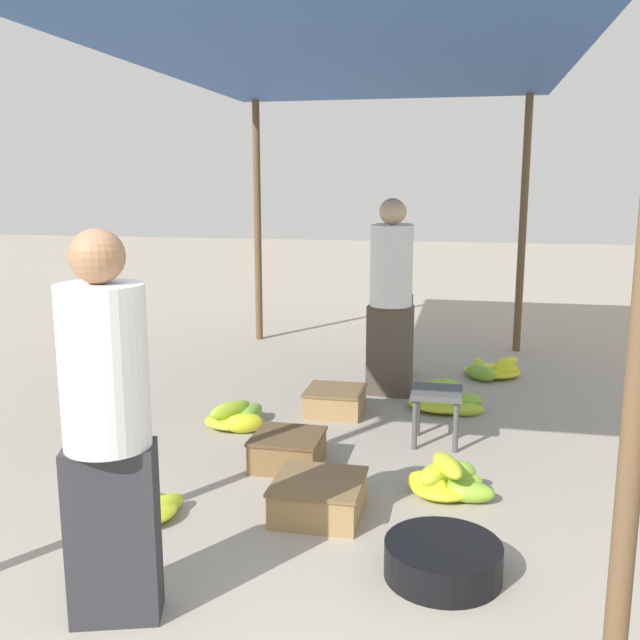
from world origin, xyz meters
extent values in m
cylinder|color=brown|center=(-1.44, 5.71, 1.33)|extent=(0.08, 0.08, 2.67)
cylinder|color=brown|center=(1.44, 5.71, 1.33)|extent=(0.08, 0.08, 2.67)
cube|color=#33569E|center=(0.00, 3.01, 2.69)|extent=(3.28, 5.81, 0.04)
cube|color=#2D2D33|center=(-0.48, 0.43, 0.38)|extent=(0.40, 0.30, 0.75)
cylinder|color=white|center=(-0.48, 0.43, 1.08)|extent=(0.43, 0.43, 0.65)
sphere|color=#9E704C|center=(-0.48, 0.43, 1.51)|extent=(0.21, 0.21, 0.21)
cube|color=#4C4C4C|center=(0.72, 2.72, 0.37)|extent=(0.34, 0.34, 0.04)
cylinder|color=#4C4C4C|center=(0.59, 2.59, 0.17)|extent=(0.04, 0.04, 0.35)
cylinder|color=#4C4C4C|center=(0.86, 2.59, 0.17)|extent=(0.04, 0.04, 0.35)
cylinder|color=#4C4C4C|center=(0.59, 2.86, 0.17)|extent=(0.04, 0.04, 0.35)
cylinder|color=#4C4C4C|center=(0.86, 2.86, 0.17)|extent=(0.04, 0.04, 0.35)
cylinder|color=black|center=(0.84, 1.01, 0.08)|extent=(0.54, 0.54, 0.16)
ellipsoid|color=#8FBD33|center=(-0.86, 1.14, 0.11)|extent=(0.22, 0.30, 0.12)
ellipsoid|color=#BFD12A|center=(-0.67, 1.32, 0.05)|extent=(0.21, 0.29, 0.10)
ellipsoid|color=yellow|center=(-0.94, 1.27, 0.06)|extent=(0.34, 0.13, 0.13)
ellipsoid|color=#8FBE32|center=(-0.89, 1.31, 0.11)|extent=(0.34, 0.32, 0.13)
ellipsoid|color=yellow|center=(-0.82, 1.32, 0.08)|extent=(0.10, 0.29, 0.11)
ellipsoid|color=#C9D528|center=(-0.83, 1.26, 0.05)|extent=(0.50, 0.44, 0.10)
ellipsoid|color=#7DB636|center=(-0.74, 2.87, 0.10)|extent=(0.15, 0.31, 0.13)
ellipsoid|color=yellow|center=(-0.64, 2.66, 0.07)|extent=(0.32, 0.25, 0.14)
ellipsoid|color=#B0CB2D|center=(-0.78, 2.91, 0.05)|extent=(0.24, 0.22, 0.09)
ellipsoid|color=#A4C62F|center=(-0.78, 2.74, 0.14)|extent=(0.29, 0.33, 0.13)
ellipsoid|color=#79B536|center=(-0.66, 2.87, 0.08)|extent=(0.15, 0.34, 0.12)
ellipsoid|color=#B6CD2C|center=(-0.76, 2.76, 0.05)|extent=(0.43, 0.37, 0.10)
ellipsoid|color=#CAD528|center=(1.29, 4.64, 0.12)|extent=(0.29, 0.32, 0.11)
ellipsoid|color=#C2D229|center=(1.04, 4.74, 0.06)|extent=(0.16, 0.28, 0.13)
ellipsoid|color=#7FB735|center=(1.05, 4.42, 0.07)|extent=(0.35, 0.32, 0.15)
ellipsoid|color=yellow|center=(1.26, 4.53, 0.08)|extent=(0.25, 0.13, 0.15)
ellipsoid|color=yellow|center=(1.16, 4.60, 0.05)|extent=(0.51, 0.45, 0.10)
ellipsoid|color=#BDD02A|center=(0.76, 1.88, 0.13)|extent=(0.24, 0.32, 0.12)
ellipsoid|color=yellow|center=(0.72, 1.85, 0.08)|extent=(0.30, 0.25, 0.14)
ellipsoid|color=#C2D229|center=(0.83, 1.85, 0.20)|extent=(0.24, 0.36, 0.10)
ellipsoid|color=#ACC92D|center=(0.79, 2.00, 0.08)|extent=(0.35, 0.30, 0.13)
ellipsoid|color=#8ABB33|center=(0.94, 1.83, 0.06)|extent=(0.31, 0.16, 0.12)
ellipsoid|color=#87BA34|center=(0.90, 1.91, 0.09)|extent=(0.29, 0.14, 0.11)
ellipsoid|color=#82B835|center=(0.88, 1.92, 0.13)|extent=(0.25, 0.18, 0.14)
ellipsoid|color=yellow|center=(0.80, 1.87, 0.05)|extent=(0.35, 0.31, 0.10)
ellipsoid|color=#80B735|center=(0.94, 3.52, 0.08)|extent=(0.27, 0.25, 0.12)
ellipsoid|color=#A6C72E|center=(0.91, 3.37, 0.05)|extent=(0.32, 0.15, 0.10)
ellipsoid|color=#B9CE2B|center=(0.90, 3.56, 0.05)|extent=(0.29, 0.33, 0.10)
ellipsoid|color=#83B935|center=(0.77, 3.74, 0.05)|extent=(0.24, 0.13, 0.10)
ellipsoid|color=#CBD628|center=(0.61, 3.50, 0.10)|extent=(0.28, 0.27, 0.11)
ellipsoid|color=#83B935|center=(0.72, 3.57, 0.18)|extent=(0.35, 0.23, 0.11)
ellipsoid|color=#BED02A|center=(0.73, 3.51, 0.05)|extent=(0.54, 0.47, 0.10)
cube|color=brown|center=(-0.18, 2.13, 0.09)|extent=(0.42, 0.42, 0.19)
cube|color=brown|center=(-0.18, 2.13, 0.20)|extent=(0.44, 0.44, 0.02)
cube|color=#9E7A4C|center=(-0.08, 3.23, 0.09)|extent=(0.43, 0.43, 0.18)
cube|color=brown|center=(-0.08, 3.23, 0.19)|extent=(0.44, 0.44, 0.02)
cube|color=#9E7A4C|center=(0.15, 1.50, 0.09)|extent=(0.46, 0.46, 0.19)
cube|color=brown|center=(0.15, 1.50, 0.20)|extent=(0.48, 0.48, 0.02)
cube|color=#384766|center=(0.23, 4.50, 0.38)|extent=(0.37, 0.21, 0.76)
cylinder|color=white|center=(0.23, 4.50, 1.08)|extent=(0.35, 0.35, 0.66)
sphere|color=tan|center=(0.23, 4.50, 1.52)|extent=(0.21, 0.21, 0.21)
cube|color=#4C4238|center=(0.28, 3.83, 0.39)|extent=(0.39, 0.23, 0.77)
cylinder|color=white|center=(0.28, 3.83, 1.11)|extent=(0.38, 0.38, 0.67)
sphere|color=tan|center=(0.28, 3.83, 1.55)|extent=(0.22, 0.22, 0.22)
camera|label=1|loc=(0.90, -2.03, 1.78)|focal=40.00mm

